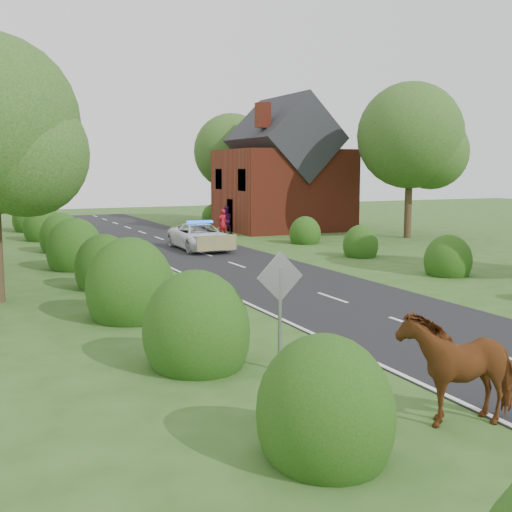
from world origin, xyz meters
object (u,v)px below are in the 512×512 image
cow (458,373)px  road_sign (280,293)px  police_van (200,237)px  pedestrian_purple (226,220)px  pedestrian_red (223,223)px

cow → road_sign: bearing=-146.3°
cow → police_van: size_ratio=0.43×
cow → pedestrian_purple: 31.55m
police_van → pedestrian_red: size_ratio=2.95×
pedestrian_red → road_sign: bearing=57.2°
police_van → pedestrian_purple: bearing=59.4°
road_sign → police_van: road_sign is taller
pedestrian_purple → road_sign: bearing=85.0°
police_van → pedestrian_red: pedestrian_red is taller
cow → pedestrian_red: bearing=176.0°
pedestrian_red → police_van: bearing=44.3°
police_van → pedestrian_red: bearing=58.7°
pedestrian_red → pedestrian_purple: (0.82, 1.50, 0.04)m
road_sign → pedestrian_purple: 28.59m
cow → police_van: 23.71m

